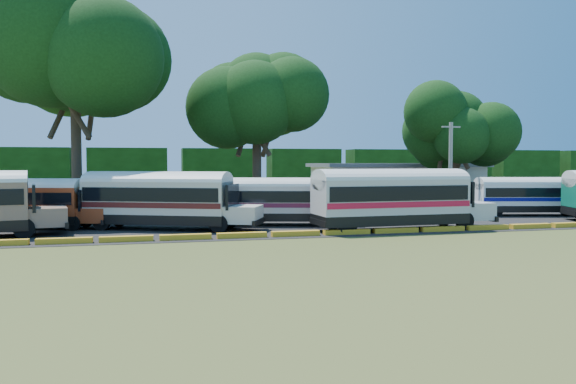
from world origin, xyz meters
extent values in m
plane|color=#384C19|center=(0.00, 0.00, 0.00)|extent=(160.00, 160.00, 0.00)
cube|color=black|center=(1.00, 12.00, 0.01)|extent=(64.00, 24.00, 0.02)
cube|color=orange|center=(-13.50, 1.00, 0.15)|extent=(2.70, 0.45, 0.30)
cube|color=orange|center=(-10.50, 1.00, 0.15)|extent=(2.70, 0.45, 0.30)
cube|color=orange|center=(-7.50, 1.00, 0.15)|extent=(2.70, 0.45, 0.30)
cube|color=orange|center=(-4.50, 1.00, 0.15)|extent=(2.70, 0.45, 0.30)
cube|color=orange|center=(-1.50, 1.00, 0.15)|extent=(2.70, 0.45, 0.30)
cube|color=orange|center=(1.50, 1.00, 0.15)|extent=(2.70, 0.45, 0.30)
cube|color=orange|center=(4.50, 1.00, 0.15)|extent=(2.70, 0.45, 0.30)
cube|color=orange|center=(7.50, 1.00, 0.15)|extent=(2.70, 0.45, 0.30)
cube|color=orange|center=(10.50, 1.00, 0.15)|extent=(2.70, 0.45, 0.30)
cube|color=orange|center=(13.50, 1.00, 0.15)|extent=(2.70, 0.45, 0.30)
cube|color=orange|center=(16.50, 1.00, 0.15)|extent=(2.70, 0.45, 0.30)
cube|color=beige|center=(18.00, 30.00, 1.80)|extent=(18.00, 8.00, 3.60)
cube|color=#5C5E64|center=(18.00, 30.00, 3.80)|extent=(19.00, 9.00, 0.40)
cube|color=black|center=(-24.00, 48.00, 3.00)|extent=(10.00, 4.00, 6.00)
cube|color=black|center=(-12.00, 48.00, 3.00)|extent=(10.00, 4.00, 6.00)
cube|color=black|center=(0.00, 48.00, 3.00)|extent=(10.00, 4.00, 6.00)
cube|color=black|center=(12.00, 48.00, 3.00)|extent=(10.00, 4.00, 6.00)
cube|color=black|center=(24.00, 48.00, 3.00)|extent=(10.00, 4.00, 6.00)
cube|color=black|center=(36.00, 48.00, 3.00)|extent=(10.00, 4.00, 6.00)
cube|color=black|center=(48.00, 48.00, 3.00)|extent=(10.00, 4.00, 6.00)
cylinder|color=black|center=(-15.89, 3.59, 0.55)|extent=(1.14, 0.50, 1.10)
cylinder|color=black|center=(-16.31, 5.91, 0.55)|extent=(1.14, 0.50, 1.10)
cube|color=#8D6A55|center=(-14.90, 4.97, 1.05)|extent=(2.39, 2.74, 1.05)
cube|color=black|center=(-15.59, 4.85, 2.12)|extent=(0.62, 2.52, 1.51)
cube|color=black|center=(-13.98, 5.14, 0.61)|extent=(0.68, 2.69, 0.33)
cylinder|color=black|center=(-13.80, 6.58, 0.47)|extent=(0.98, 0.51, 0.94)
cylinder|color=black|center=(-13.25, 8.51, 0.47)|extent=(0.98, 0.51, 0.94)
cube|color=black|center=(-17.05, 8.55, 0.61)|extent=(8.05, 4.38, 0.52)
cube|color=#9B391A|center=(-17.05, 8.55, 1.72)|extent=(8.05, 4.38, 1.72)
cube|color=black|center=(-17.05, 8.55, 1.93)|extent=(7.77, 4.35, 0.72)
ellipsoid|color=silver|center=(-17.05, 8.55, 2.58)|extent=(8.05, 4.38, 1.06)
cube|color=#9B391A|center=(-12.53, 7.26, 0.89)|extent=(2.20, 2.45, 0.89)
cube|color=black|center=(-13.10, 7.42, 1.81)|extent=(0.73, 2.12, 1.29)
cube|color=black|center=(-11.76, 7.04, 0.52)|extent=(0.80, 2.26, 0.28)
cylinder|color=black|center=(-5.45, 3.41, 0.54)|extent=(1.10, 0.70, 1.07)
cylinder|color=black|center=(-4.53, 5.51, 0.54)|extent=(1.10, 0.70, 1.07)
cylinder|color=black|center=(-12.12, 6.31, 0.54)|extent=(1.10, 0.70, 1.07)
cylinder|color=black|center=(-11.21, 8.42, 0.54)|extent=(1.10, 0.70, 1.07)
cube|color=black|center=(-8.82, 6.13, 0.70)|extent=(9.12, 5.95, 0.59)
cube|color=beige|center=(-8.82, 6.13, 1.96)|extent=(9.12, 5.95, 1.96)
cube|color=black|center=(-8.82, 6.13, 2.20)|extent=(8.82, 5.87, 0.82)
cube|color=#521615|center=(-8.82, 6.13, 1.57)|extent=(9.05, 5.96, 0.32)
ellipsoid|color=silver|center=(-8.82, 6.13, 2.94)|extent=(9.12, 5.95, 1.20)
cube|color=beige|center=(-3.91, 3.99, 1.02)|extent=(2.71, 2.93, 1.02)
cube|color=black|center=(-4.53, 4.26, 2.06)|extent=(1.13, 2.32, 1.47)
cube|color=black|center=(-3.08, 3.63, 0.59)|extent=(1.22, 2.48, 0.32)
cube|color=black|center=(-12.80, 7.86, 0.59)|extent=(1.22, 2.48, 0.32)
cylinder|color=black|center=(1.54, 4.84, 0.47)|extent=(0.97, 0.51, 0.94)
cylinder|color=black|center=(2.08, 6.77, 0.47)|extent=(0.97, 0.51, 0.94)
cylinder|color=black|center=(-4.60, 6.57, 0.47)|extent=(0.97, 0.51, 0.94)
cylinder|color=black|center=(-4.06, 8.50, 0.47)|extent=(0.97, 0.51, 0.94)
cube|color=black|center=(-1.71, 6.80, 0.61)|extent=(8.04, 4.34, 0.52)
cube|color=beige|center=(-1.71, 6.80, 1.72)|extent=(8.04, 4.34, 1.72)
cube|color=black|center=(-1.71, 6.80, 1.93)|extent=(7.76, 4.31, 0.72)
cube|color=maroon|center=(-1.71, 6.80, 1.38)|extent=(7.97, 4.35, 0.28)
ellipsoid|color=silver|center=(-1.71, 6.80, 2.58)|extent=(8.04, 4.34, 1.05)
cube|color=beige|center=(2.80, 5.53, 0.89)|extent=(2.18, 2.44, 0.89)
cube|color=black|center=(2.23, 5.69, 1.81)|extent=(0.72, 2.11, 1.29)
cube|color=black|center=(3.57, 5.31, 0.52)|extent=(0.78, 2.26, 0.28)
cube|color=black|center=(-5.37, 7.83, 0.52)|extent=(0.78, 2.26, 0.28)
cylinder|color=black|center=(9.12, 1.26, 0.56)|extent=(1.13, 0.36, 1.12)
cylinder|color=black|center=(9.03, 3.65, 0.56)|extent=(1.13, 0.36, 1.12)
cylinder|color=black|center=(1.52, 0.95, 0.56)|extent=(1.13, 0.36, 1.12)
cylinder|color=black|center=(1.42, 3.34, 0.56)|extent=(1.13, 0.36, 1.12)
cube|color=black|center=(4.71, 2.28, 0.73)|extent=(9.29, 3.17, 0.62)
cube|color=beige|center=(4.71, 2.28, 2.05)|extent=(9.29, 3.17, 2.05)
cube|color=black|center=(4.71, 2.28, 2.30)|extent=(8.92, 3.22, 0.86)
cube|color=red|center=(4.71, 2.28, 1.64)|extent=(9.20, 3.21, 0.34)
ellipsoid|color=silver|center=(4.71, 2.28, 3.08)|extent=(9.29, 3.17, 1.26)
cube|color=beige|center=(10.31, 2.50, 1.06)|extent=(2.11, 2.54, 1.06)
cube|color=black|center=(9.60, 2.48, 2.16)|extent=(0.27, 2.58, 1.54)
cube|color=black|center=(11.26, 2.54, 0.62)|extent=(0.31, 2.75, 0.34)
cube|color=black|center=(0.18, 2.09, 0.62)|extent=(0.31, 2.75, 0.34)
cylinder|color=black|center=(22.41, 8.66, 0.45)|extent=(0.93, 0.45, 0.90)
cylinder|color=black|center=(16.05, 8.18, 0.45)|extent=(0.93, 0.45, 0.90)
cylinder|color=black|center=(16.48, 10.04, 0.45)|extent=(0.93, 0.45, 0.90)
cube|color=black|center=(18.79, 8.52, 0.58)|extent=(7.66, 3.85, 0.49)
cube|color=white|center=(18.79, 8.52, 1.64)|extent=(7.66, 3.85, 1.64)
cube|color=black|center=(18.79, 8.52, 1.84)|extent=(7.39, 3.83, 0.69)
cube|color=navy|center=(18.79, 8.52, 1.32)|extent=(7.60, 3.87, 0.27)
ellipsoid|color=silver|center=(18.79, 8.52, 2.46)|extent=(7.66, 3.85, 1.01)
cube|color=black|center=(22.60, 7.63, 1.73)|extent=(0.60, 2.04, 1.23)
cube|color=black|center=(15.26, 9.34, 0.49)|extent=(0.66, 2.17, 0.27)
cube|color=black|center=(19.30, 4.51, 0.59)|extent=(1.03, 2.54, 0.32)
cylinder|color=#3C271E|center=(-14.95, 18.74, 4.57)|extent=(0.80, 0.80, 9.14)
cylinder|color=#3C271E|center=(-13.72, 19.19, 8.49)|extent=(1.52, 3.19, 5.17)
cylinder|color=#3C271E|center=(-15.94, 19.58, 8.49)|extent=(2.42, 2.76, 5.17)
cylinder|color=#3C271E|center=(-15.17, 17.46, 8.49)|extent=(3.26, 1.00, 5.17)
ellipsoid|color=black|center=(-14.95, 18.74, 13.23)|extent=(13.94, 13.94, 10.22)
cylinder|color=#3C271E|center=(0.06, 20.62, 3.55)|extent=(0.80, 0.80, 7.11)
cylinder|color=#3C271E|center=(1.28, 21.06, 6.60)|extent=(1.30, 2.59, 4.07)
cylinder|color=#3C271E|center=(-0.93, 21.45, 6.60)|extent=(2.01, 2.28, 4.07)
cylinder|color=#3C271E|center=(-0.16, 19.34, 6.60)|extent=(2.64, 0.89, 4.07)
ellipsoid|color=black|center=(0.06, 20.62, 10.40)|extent=(9.30, 9.30, 6.82)
cylinder|color=#3C271E|center=(19.67, 20.40, 2.66)|extent=(0.80, 0.80, 5.32)
cylinder|color=#3C271E|center=(20.89, 20.84, 4.94)|extent=(1.11, 2.07, 3.10)
cylinder|color=#3C271E|center=(18.67, 21.23, 4.94)|extent=(1.65, 1.85, 3.10)
cylinder|color=#3C271E|center=(19.44, 19.12, 4.94)|extent=(2.09, 0.79, 3.10)
ellipsoid|color=black|center=(19.67, 20.40, 7.91)|extent=(8.54, 8.54, 6.26)
cylinder|color=gray|center=(13.83, 11.13, 3.63)|extent=(0.30, 0.30, 7.26)
cube|color=gray|center=(13.83, 11.13, 6.90)|extent=(1.60, 0.12, 0.12)
camera|label=1|loc=(-9.33, -28.85, 4.08)|focal=35.00mm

